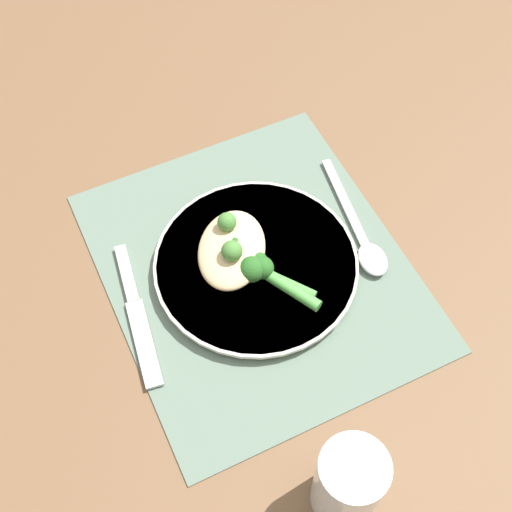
{
  "coord_description": "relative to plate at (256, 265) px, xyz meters",
  "views": [
    {
      "loc": [
        -0.4,
        0.19,
        0.74
      ],
      "look_at": [
        0.0,
        0.0,
        0.03
      ],
      "focal_mm": 50.0,
      "sensor_mm": 36.0,
      "label": 1
    }
  ],
  "objects": [
    {
      "name": "placemat",
      "position": [
        0.0,
        0.0,
        -0.01
      ],
      "size": [
        0.41,
        0.35,
        0.0
      ],
      "color": "slate",
      "rests_on": "ground_plane"
    },
    {
      "name": "plate",
      "position": [
        0.0,
        0.0,
        0.0
      ],
      "size": [
        0.25,
        0.25,
        0.01
      ],
      "color": "silver",
      "rests_on": "placemat"
    },
    {
      "name": "ground_plane",
      "position": [
        0.0,
        0.0,
        -0.01
      ],
      "size": [
        3.0,
        3.0,
        0.0
      ],
      "primitive_type": "plane",
      "color": "brown"
    },
    {
      "name": "broccoli_stalk_right",
      "position": [
        0.01,
        0.01,
        0.02
      ],
      "size": [
        0.11,
        0.08,
        0.03
      ],
      "rotation": [
        0.0,
        0.0,
        5.34
      ],
      "color": "#51A847",
      "rests_on": "plate"
    },
    {
      "name": "water_glass",
      "position": [
        -0.28,
        0.04,
        0.04
      ],
      "size": [
        0.07,
        0.07,
        0.11
      ],
      "color": "silver",
      "rests_on": "ground_plane"
    },
    {
      "name": "pesto_dollop_secondary",
      "position": [
        0.01,
        0.03,
        0.04
      ],
      "size": [
        0.02,
        0.02,
        0.02
      ],
      "color": "#477F38",
      "rests_on": "chicken_fillet"
    },
    {
      "name": "knife",
      "position": [
        0.01,
        0.15,
        -0.01
      ],
      "size": [
        0.19,
        0.04,
        0.01
      ],
      "rotation": [
        0.0,
        0.0,
        1.43
      ],
      "color": "silver",
      "rests_on": "placemat"
    },
    {
      "name": "spoon",
      "position": [
        -0.03,
        -0.14,
        -0.0
      ],
      "size": [
        0.19,
        0.05,
        0.01
      ],
      "rotation": [
        0.0,
        0.0,
        1.43
      ],
      "color": "silver",
      "rests_on": "placemat"
    },
    {
      "name": "pesto_dollop_primary",
      "position": [
        0.05,
        0.02,
        0.04
      ],
      "size": [
        0.02,
        0.02,
        0.02
      ],
      "color": "#477F38",
      "rests_on": "chicken_fillet"
    },
    {
      "name": "broccoli_stalk_front",
      "position": [
        -0.02,
        0.0,
        0.02
      ],
      "size": [
        0.1,
        0.07,
        0.03
      ],
      "rotation": [
        0.0,
        0.0,
        5.2
      ],
      "color": "#51A847",
      "rests_on": "plate"
    },
    {
      "name": "chicken_fillet",
      "position": [
        0.02,
        0.02,
        0.02
      ],
      "size": [
        0.14,
        0.13,
        0.03
      ],
      "rotation": [
        0.0,
        0.0,
        2.56
      ],
      "color": "#DBBC89",
      "rests_on": "plate"
    }
  ]
}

